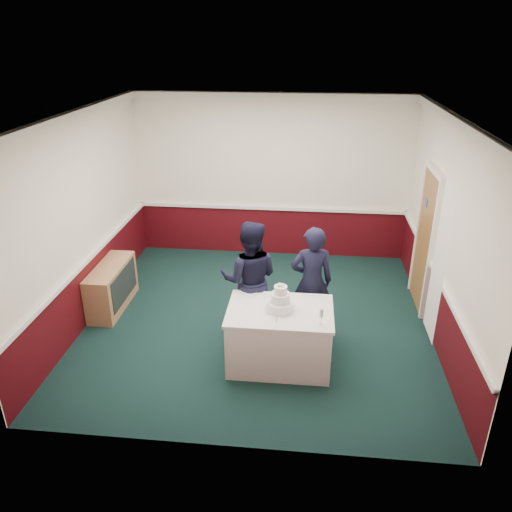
# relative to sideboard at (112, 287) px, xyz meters

# --- Properties ---
(ground) EXTENTS (5.00, 5.00, 0.00)m
(ground) POSITION_rel_sideboard_xyz_m (2.28, -0.16, -0.35)
(ground) COLOR #122B25
(ground) RESTS_ON ground
(room_shell) EXTENTS (5.00, 5.00, 3.00)m
(room_shell) POSITION_rel_sideboard_xyz_m (2.36, 0.45, 1.62)
(room_shell) COLOR white
(room_shell) RESTS_ON ground
(sideboard) EXTENTS (0.41, 1.20, 0.70)m
(sideboard) POSITION_rel_sideboard_xyz_m (0.00, 0.00, 0.00)
(sideboard) COLOR tan
(sideboard) RESTS_ON ground
(cake_table) EXTENTS (1.32, 0.92, 0.79)m
(cake_table) POSITION_rel_sideboard_xyz_m (2.66, -1.16, 0.05)
(cake_table) COLOR white
(cake_table) RESTS_ON ground
(wedding_cake) EXTENTS (0.35, 0.35, 0.36)m
(wedding_cake) POSITION_rel_sideboard_xyz_m (2.66, -1.16, 0.55)
(wedding_cake) COLOR white
(wedding_cake) RESTS_ON cake_table
(cake_knife) EXTENTS (0.03, 0.22, 0.00)m
(cake_knife) POSITION_rel_sideboard_xyz_m (2.63, -1.36, 0.44)
(cake_knife) COLOR silver
(cake_knife) RESTS_ON cake_table
(champagne_flute) EXTENTS (0.05, 0.05, 0.21)m
(champagne_flute) POSITION_rel_sideboard_xyz_m (3.16, -1.44, 0.58)
(champagne_flute) COLOR silver
(champagne_flute) RESTS_ON cake_table
(person_man) EXTENTS (0.83, 0.65, 1.69)m
(person_man) POSITION_rel_sideboard_xyz_m (2.20, -0.49, 0.49)
(person_man) COLOR black
(person_man) RESTS_ON ground
(person_woman) EXTENTS (0.65, 0.48, 1.62)m
(person_woman) POSITION_rel_sideboard_xyz_m (3.05, -0.41, 0.46)
(person_woman) COLOR black
(person_woman) RESTS_ON ground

